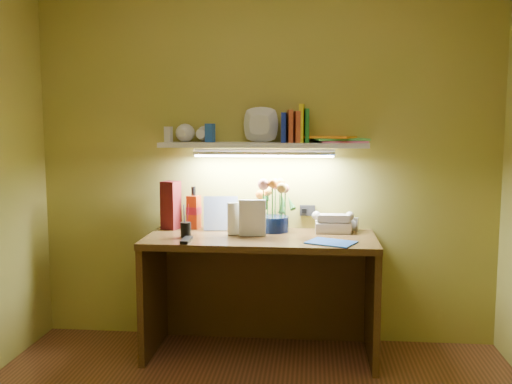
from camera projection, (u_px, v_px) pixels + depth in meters
desk at (261, 296)px, 3.52m from camera, size 1.40×0.60×0.75m
flower_bouquet at (274, 205)px, 3.61m from camera, size 0.28×0.28×0.34m
telephone at (333, 222)px, 3.60m from camera, size 0.22×0.17×0.13m
desk_clock at (352, 224)px, 3.66m from camera, size 0.09×0.06×0.08m
whisky_bottle at (194, 207)px, 3.72m from camera, size 0.09×0.09×0.28m
whisky_box at (171, 205)px, 3.70m from camera, size 0.13×0.13×0.31m
pen_cup at (186, 225)px, 3.44m from camera, size 0.08×0.08×0.15m
art_card at (221, 213)px, 3.67m from camera, size 0.22×0.08×0.22m
tv_remote at (186, 240)px, 3.32m from camera, size 0.05×0.17×0.02m
blue_folder at (331, 242)px, 3.28m from camera, size 0.32×0.28×0.01m
desk_book_a at (227, 219)px, 3.49m from camera, size 0.15×0.07×0.20m
desk_book_b at (239, 218)px, 3.47m from camera, size 0.17×0.02×0.23m
wall_shelf at (267, 139)px, 3.58m from camera, size 1.31×0.32×0.27m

